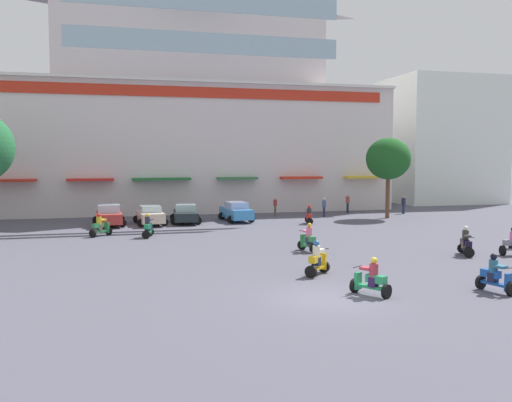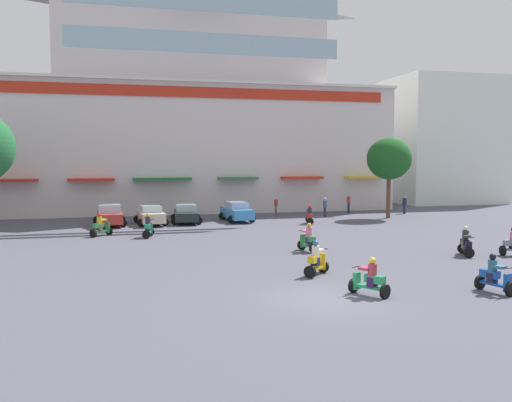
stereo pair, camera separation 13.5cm
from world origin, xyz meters
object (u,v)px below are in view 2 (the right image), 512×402
Objects in this scene: parked_car_1 at (151,215)px; scooter_rider_3 at (101,227)px; scooter_rider_2 at (370,280)px; pedestrian_1 at (325,206)px; scooter_rider_4 at (310,216)px; parked_car_0 at (110,215)px; scooter_rider_7 at (308,240)px; scooter_rider_0 at (317,260)px; scooter_rider_6 at (148,227)px; pedestrian_2 at (349,202)px; plaza_tree_1 at (389,159)px; pedestrian_3 at (276,205)px; parked_car_3 at (237,211)px; scooter_rider_8 at (466,244)px; pedestrian_0 at (405,204)px; parked_car_2 at (186,213)px; scooter_rider_1 at (495,277)px.

scooter_rider_3 is at bearing -122.67° from parked_car_1.
scooter_rider_2 is 26.69m from pedestrian_1.
parked_car_0 is at bearing 169.69° from scooter_rider_4.
scooter_rider_0 is at bearing -106.26° from scooter_rider_7.
scooter_rider_6 is 21.57m from pedestrian_2.
plaza_tree_1 is 27.08m from scooter_rider_2.
scooter_rider_2 is 27.39m from pedestrian_3.
pedestrian_3 reaches higher than parked_car_3.
parked_car_1 is 22.75m from scooter_rider_8.
pedestrian_0 is (15.06, 16.64, 0.27)m from scooter_rider_7.
pedestrian_1 is at bearing 6.98° from parked_car_1.
parked_car_3 is 7.94m from pedestrian_1.
pedestrian_3 is (-7.16, -1.03, -0.05)m from pedestrian_2.
scooter_rider_6 is at bearing -94.80° from parked_car_1.
scooter_rider_2 is (-0.35, -24.28, -0.19)m from parked_car_3.
scooter_rider_0 is 1.04× the size of scooter_rider_4.
parked_car_2 is at bearing -176.45° from parked_car_3.
parked_car_3 reaches higher than parked_car_2.
parked_car_0 is at bearing 135.61° from scooter_rider_8.
parked_car_0 is (-22.39, 0.41, -4.11)m from plaza_tree_1.
scooter_rider_4 is (11.68, -2.51, -0.14)m from parked_car_1.
pedestrian_2 reaches higher than scooter_rider_4.
scooter_rider_6 is at bearing -114.76° from parked_car_2.
pedestrian_1 is at bearing 67.74° from scooter_rider_0.
pedestrian_0 is (16.09, 26.14, 0.33)m from scooter_rider_2.
scooter_rider_3 is (-10.21, -6.08, -0.15)m from parked_car_3.
parked_car_0 is 2.81× the size of scooter_rider_2.
scooter_rider_2 is at bearing 171.51° from scooter_rider_1.
scooter_rider_6 is at bearing -149.04° from pedestrian_2.
parked_car_1 is 2.49× the size of pedestrian_2.
parked_car_1 is 2.60× the size of pedestrian_1.
scooter_rider_3 is 15.42m from scooter_rider_4.
pedestrian_3 is at bearing 175.63° from pedestrian_0.
scooter_rider_8 is 0.90× the size of pedestrian_2.
plaza_tree_1 is at bearing -4.20° from parked_car_3.
plaza_tree_1 reaches higher than scooter_rider_6.
parked_car_0 is at bearing 126.08° from scooter_rider_7.
scooter_rider_1 is 0.94× the size of pedestrian_0.
scooter_rider_7 reaches higher than scooter_rider_6.
parked_car_3 is at bearing 87.20° from scooter_rider_0.
plaza_tree_1 is 23.84m from scooter_rider_3.
parked_car_3 is (9.72, 0.52, -0.02)m from parked_car_0.
parked_car_3 is 2.68× the size of pedestrian_1.
pedestrian_2 is (12.20, 24.32, 0.35)m from scooter_rider_0.
scooter_rider_2 is at bearing -81.27° from parked_car_2.
pedestrian_1 is at bearing 6.53° from parked_car_2.
scooter_rider_8 is at bearing -78.00° from scooter_rider_4.
scooter_rider_0 is (-13.67, -19.60, -4.26)m from plaza_tree_1.
scooter_rider_6 is (2.91, -1.23, 0.02)m from scooter_rider_3.
scooter_rider_8 is at bearing -105.12° from plaza_tree_1.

